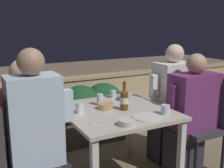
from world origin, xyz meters
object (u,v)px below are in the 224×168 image
Objects in this scene: chair_left_near at (12,154)px; chair_left_far at (4,137)px; person_coral_top at (30,129)px; person_purple_stripe at (190,116)px; beer_bottle at (124,99)px; chair_right_far at (184,106)px; chair_right_near at (206,115)px; person_blue_shirt at (40,137)px; person_white_polo at (170,103)px.

chair_left_far is at bearing 90.80° from chair_left_near.
chair_left_near is 0.41m from person_coral_top.
chair_left_far is at bearing 167.86° from person_purple_stripe.
chair_left_near is 1.00× the size of chair_left_far.
chair_left_near is 1.02m from beer_bottle.
chair_left_near is at bearing -89.20° from chair_left_far.
chair_left_near is 1.00× the size of chair_right_far.
person_blue_shirt is at bearing 179.97° from chair_right_near.
chair_left_far is (-0.21, 0.36, -0.09)m from person_blue_shirt.
person_white_polo is at bearing 121.41° from chair_right_near.
chair_left_near is 1.69m from person_white_polo.
person_coral_top is at bearing 163.65° from beer_bottle.
person_purple_stripe is at bearing -91.83° from person_white_polo.
person_white_polo is (0.01, 0.32, 0.04)m from person_purple_stripe.
person_white_polo is 0.73m from beer_bottle.
person_blue_shirt is at bearing -169.08° from chair_right_far.
chair_right_near is at bearing -0.00° from person_purple_stripe.
chair_left_far is at bearing 178.81° from person_white_polo.
chair_left_far is 0.81× the size of person_coral_top.
chair_left_far is at bearing 166.94° from beer_bottle.
chair_right_near is 3.76× the size of beer_bottle.
beer_bottle is (-0.87, 0.13, 0.24)m from chair_right_near.
person_purple_stripe is 0.39m from chair_right_far.
chair_right_near is at bearing -10.83° from chair_left_far.
person_white_polo is at bearing -1.19° from chair_left_far.
person_coral_top reaches higher than chair_right_far.
person_coral_top is 1.46m from person_white_polo.
person_coral_top is 1.66m from chair_right_far.
person_white_polo reaches higher than beer_bottle.
chair_left_far and chair_right_far have the same top height.
chair_right_near is (1.86, -0.00, 0.00)m from chair_left_near.
person_purple_stripe is 4.67× the size of beer_bottle.
person_blue_shirt is 5.12× the size of beer_bottle.
person_purple_stripe is at bearing -13.81° from person_coral_top.
person_white_polo is (1.67, -0.03, 0.06)m from chair_left_far.
person_coral_top reaches higher than beer_bottle.
person_blue_shirt reaches higher than person_coral_top.
person_blue_shirt reaches higher than beer_bottle.
person_purple_stripe is at bearing -0.03° from chair_left_near.
chair_left_far is at bearing 169.17° from chair_right_near.
person_coral_top reaches higher than chair_left_far.
chair_left_near and chair_right_far have the same top height.
chair_left_far is 3.76× the size of beer_bottle.
chair_left_near is 1.86m from chair_right_near.
chair_left_near and chair_left_far have the same top height.
person_coral_top is 1.69m from chair_right_near.
person_purple_stripe is 0.95× the size of person_white_polo.
person_coral_top is at bearing 60.42° from chair_left_near.
person_coral_top is at bearing -0.00° from chair_left_far.
chair_left_far is at bearing 180.00° from person_coral_top.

